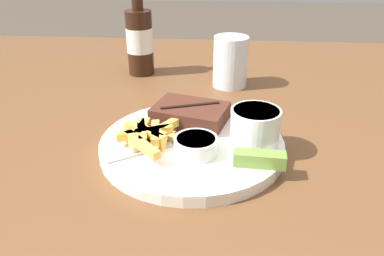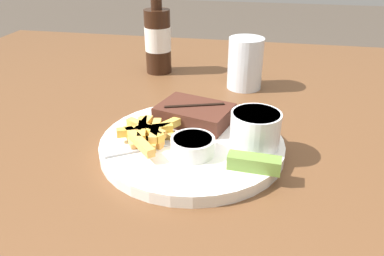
# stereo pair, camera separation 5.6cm
# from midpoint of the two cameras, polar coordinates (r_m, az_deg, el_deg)

# --- Properties ---
(dining_table) EXTENTS (1.47, 1.34, 0.73)m
(dining_table) POSITION_cam_midpoint_polar(r_m,az_deg,el_deg) (0.62, -2.65, -8.22)
(dining_table) COLOR brown
(dining_table) RESTS_ON ground_plane
(dinner_plate) EXTENTS (0.28, 0.28, 0.02)m
(dinner_plate) POSITION_cam_midpoint_polar(r_m,az_deg,el_deg) (0.58, -2.79, -2.62)
(dinner_plate) COLOR white
(dinner_plate) RESTS_ON dining_table
(steak_portion) EXTENTS (0.14, 0.11, 0.03)m
(steak_portion) POSITION_cam_midpoint_polar(r_m,az_deg,el_deg) (0.62, -2.86, 2.13)
(steak_portion) COLOR #472319
(steak_portion) RESTS_ON dinner_plate
(fries_pile) EXTENTS (0.10, 0.13, 0.02)m
(fries_pile) POSITION_cam_midpoint_polar(r_m,az_deg,el_deg) (0.57, -9.64, -1.13)
(fries_pile) COLOR gold
(fries_pile) RESTS_ON dinner_plate
(coleslaw_cup) EXTENTS (0.07, 0.07, 0.05)m
(coleslaw_cup) POSITION_cam_midpoint_polar(r_m,az_deg,el_deg) (0.55, 6.78, 0.33)
(coleslaw_cup) COLOR white
(coleslaw_cup) RESTS_ON dinner_plate
(dipping_sauce_cup) EXTENTS (0.06, 0.06, 0.02)m
(dipping_sauce_cup) POSITION_cam_midpoint_polar(r_m,az_deg,el_deg) (0.53, -2.43, -2.66)
(dipping_sauce_cup) COLOR silver
(dipping_sauce_cup) RESTS_ON dinner_plate
(pickle_spear) EXTENTS (0.07, 0.03, 0.02)m
(pickle_spear) POSITION_cam_midpoint_polar(r_m,az_deg,el_deg) (0.51, 7.13, -4.80)
(pickle_spear) COLOR olive
(pickle_spear) RESTS_ON dinner_plate
(fork_utensil) EXTENTS (0.12, 0.08, 0.00)m
(fork_utensil) POSITION_cam_midpoint_polar(r_m,az_deg,el_deg) (0.55, -9.74, -3.46)
(fork_utensil) COLOR #B7B7BC
(fork_utensil) RESTS_ON dinner_plate
(beer_bottle) EXTENTS (0.06, 0.06, 0.24)m
(beer_bottle) POSITION_cam_midpoint_polar(r_m,az_deg,el_deg) (0.89, -9.84, 13.29)
(beer_bottle) COLOR black
(beer_bottle) RESTS_ON dining_table
(drinking_glass) EXTENTS (0.07, 0.07, 0.11)m
(drinking_glass) POSITION_cam_midpoint_polar(r_m,az_deg,el_deg) (0.81, 3.87, 10.00)
(drinking_glass) COLOR silver
(drinking_glass) RESTS_ON dining_table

